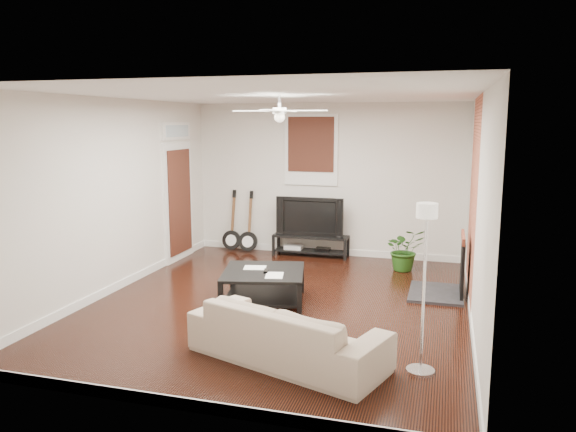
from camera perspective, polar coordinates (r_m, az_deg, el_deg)
name	(u,v)px	position (r m, az deg, el deg)	size (l,w,h in m)	color
room	(280,202)	(7.43, -0.85, 1.41)	(5.01, 6.01, 2.81)	black
brick_accent	(473,200)	(8.11, 18.39, 1.61)	(0.02, 2.20, 2.80)	#B15439
fireplace	(448,264)	(8.28, 16.05, -4.75)	(0.80, 1.10, 0.92)	black
window_back	(311,150)	(10.31, 2.36, 6.77)	(1.00, 0.06, 1.30)	black
door_left	(179,191)	(10.12, -11.12, 2.56)	(0.08, 1.00, 2.50)	white
tv_stand	(311,246)	(10.35, 2.33, -3.04)	(1.39, 0.37, 0.39)	black
tv	(311,216)	(10.26, 2.37, 0.02)	(1.25, 0.16, 0.72)	black
coffee_table	(264,287)	(7.71, -2.50, -7.22)	(1.08, 1.08, 0.45)	black
sofa	(287,332)	(5.89, -0.07, -11.82)	(2.09, 0.82, 0.61)	tan
floor_lamp	(424,289)	(5.61, 13.71, -7.29)	(0.28, 0.28, 1.71)	white
potted_plant	(405,249)	(9.51, 11.84, -3.36)	(0.65, 0.56, 0.72)	#235418
guitar_left	(231,221)	(10.71, -5.83, -0.47)	(0.37, 0.26, 1.19)	black
guitar_right	(248,222)	(10.56, -4.12, -0.59)	(0.37, 0.26, 1.19)	black
ceiling_fan	(279,111)	(7.35, -0.88, 10.71)	(1.24, 1.24, 0.32)	white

